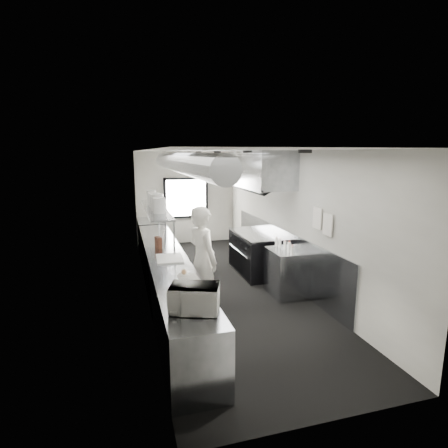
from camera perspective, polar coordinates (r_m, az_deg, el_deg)
floor at (r=7.62m, az=-0.52°, el=-9.97°), size 3.00×8.00×0.01m
ceiling at (r=7.11m, az=-0.56°, el=11.58°), size 3.00×8.00×0.01m
wall_back at (r=11.10m, az=-6.03°, el=4.14°), size 3.00×0.02×2.80m
wall_front at (r=3.68m, az=16.51°, el=-10.88°), size 3.00×0.02×2.80m
wall_left at (r=7.00m, az=-12.47°, el=-0.21°), size 0.02×8.00×2.80m
wall_right at (r=7.76m, az=10.20°, el=0.99°), size 0.02×8.00×2.80m
wall_cladding at (r=8.21m, az=8.95°, el=-4.51°), size 0.03×5.50×1.10m
hvac_duct at (r=7.35m, az=-6.74°, el=9.54°), size 0.40×6.40×0.40m
service_window at (r=11.07m, az=-5.99°, el=4.12°), size 1.36×0.05×1.25m
exhaust_hood at (r=8.13m, az=5.68°, el=8.59°), size 0.81×2.20×0.88m
prep_counter at (r=6.80m, az=-8.88°, el=-8.73°), size 0.70×6.00×0.90m
pass_shelf at (r=7.98m, az=-10.75°, el=2.23°), size 0.45×3.00×0.68m
range at (r=8.42m, az=5.05°, el=-4.58°), size 0.88×1.60×0.94m
bottle_station at (r=7.24m, az=9.87°, el=-7.52°), size 0.65×0.80×0.90m
far_work_table at (r=10.34m, az=-11.44°, el=-1.89°), size 0.70×1.20×0.90m
notice_sheet_a at (r=6.67m, az=14.53°, el=0.89°), size 0.02×0.28×0.38m
notice_sheet_b at (r=6.39m, az=16.08°, el=-0.10°), size 0.02×0.28×0.38m
line_cook at (r=6.27m, az=-3.40°, el=-5.66°), size 0.66×0.80×1.88m
microwave at (r=4.37m, az=-4.70°, el=-11.62°), size 0.64×0.56×0.32m
deli_tub_a at (r=4.76m, az=-8.23°, el=-11.20°), size 0.15×0.15×0.10m
deli_tub_b at (r=4.61m, az=-7.57°, el=-11.95°), size 0.14×0.14×0.10m
newspaper at (r=5.49m, az=-5.61°, el=-8.53°), size 0.30×0.37×0.01m
small_plate at (r=5.64m, az=-6.35°, el=-7.98°), size 0.19×0.19×0.02m
pastry at (r=5.62m, az=-6.36°, el=-7.51°), size 0.08×0.08×0.08m
cutting_board at (r=6.51m, az=-8.60°, el=-5.38°), size 0.48×0.62×0.02m
knife_block at (r=7.27m, az=-10.33°, el=-2.88°), size 0.13×0.21×0.21m
plate_stack_a at (r=7.29m, az=-10.20°, el=2.89°), size 0.32×0.32×0.30m
plate_stack_b at (r=7.65m, az=-10.55°, el=3.41°), size 0.29×0.29×0.34m
plate_stack_c at (r=8.13m, az=-11.03°, el=3.75°), size 0.25×0.25×0.32m
plate_stack_d at (r=8.51m, az=-11.40°, el=4.14°), size 0.27×0.27×0.34m
squeeze_bottle_a at (r=6.78m, az=10.70°, el=-4.15°), size 0.07×0.07×0.16m
squeeze_bottle_b at (r=6.94m, az=10.25°, el=-3.63°), size 0.09×0.09×0.20m
squeeze_bottle_c at (r=7.11m, az=9.59°, el=-3.37°), size 0.06×0.06×0.17m
squeeze_bottle_d at (r=7.23m, az=8.82°, el=-3.06°), size 0.07×0.07×0.18m
squeeze_bottle_e at (r=7.35m, az=8.31°, el=-2.82°), size 0.06×0.06×0.18m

